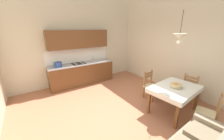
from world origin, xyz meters
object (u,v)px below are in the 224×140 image
pendant_lamp (180,37)px  fruit_bowl (176,85)px  dining_chair_kitchen_side (151,86)px  dining_chair_window_side (191,88)px  dining_table (175,91)px  dining_chair_camera_side (209,114)px  kitchen_cabinetry (81,64)px

pendant_lamp → fruit_bowl: bearing=-108.3°
dining_chair_kitchen_side → dining_chair_window_side: bearing=-43.2°
dining_chair_kitchen_side → pendant_lamp: pendant_lamp is taller
dining_table → fruit_bowl: (-0.00, -0.02, 0.19)m
dining_table → dining_chair_camera_side: dining_chair_camera_side is taller
dining_chair_kitchen_side → fruit_bowl: bearing=-94.9°
dining_chair_camera_side → fruit_bowl: (0.03, 0.84, 0.37)m
dining_chair_window_side → dining_chair_kitchen_side: bearing=136.8°
dining_chair_kitchen_side → fruit_bowl: size_ratio=3.10×
dining_chair_kitchen_side → pendant_lamp: size_ratio=1.16×
dining_chair_kitchen_side → dining_chair_camera_side: size_ratio=1.00×
kitchen_cabinetry → dining_chair_camera_side: bearing=-72.3°
kitchen_cabinetry → fruit_bowl: kitchen_cabinetry is taller
dining_table → pendant_lamp: (0.04, 0.12, 1.43)m
kitchen_cabinetry → pendant_lamp: (1.41, -3.20, 1.20)m
dining_chair_window_side → pendant_lamp: 1.87m
dining_table → dining_chair_window_side: size_ratio=1.56×
kitchen_cabinetry → dining_chair_window_side: bearing=-54.7°
dining_chair_kitchen_side → dining_chair_camera_side: 1.72m
dining_table → dining_chair_kitchen_side: (0.07, 0.86, -0.18)m
dining_chair_kitchen_side → fruit_bowl: dining_chair_kitchen_side is taller
dining_table → dining_chair_window_side: (0.98, 0.01, -0.18)m
dining_chair_kitchen_side → dining_chair_camera_side: bearing=-93.4°
dining_chair_camera_side → dining_table: bearing=88.0°
kitchen_cabinetry → pendant_lamp: 3.70m
dining_chair_kitchen_side → dining_chair_camera_side: (-0.10, -1.72, 0.00)m
kitchen_cabinetry → pendant_lamp: pendant_lamp is taller
kitchen_cabinetry → dining_chair_kitchen_side: kitchen_cabinetry is taller
dining_table → dining_chair_camera_side: size_ratio=1.56×
dining_chair_window_side → pendant_lamp: pendant_lamp is taller
dining_table → pendant_lamp: bearing=71.3°
dining_table → kitchen_cabinetry: bearing=112.3°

